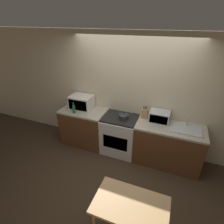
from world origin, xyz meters
TOP-DOWN VIEW (x-y plane):
  - ground_plane at (0.00, 0.00)m, footprint 16.00×16.00m
  - wall_back at (0.00, 1.15)m, footprint 10.00×0.06m
  - counter_left_run at (-1.05, 0.81)m, footprint 1.05×0.62m
  - counter_right_run at (0.91, 0.81)m, footprint 1.34×0.62m
  - stove_range at (-0.14, 0.81)m, footprint 0.76×0.62m
  - kettle at (-0.05, 0.78)m, footprint 0.21×0.21m
  - microwave at (-1.13, 0.90)m, footprint 0.52×0.39m
  - bottle at (-1.17, 0.62)m, footprint 0.06×0.06m
  - knife_block at (0.35, 0.98)m, footprint 0.12×0.09m
  - toaster_oven at (0.65, 0.95)m, footprint 0.40×0.30m
  - sink_basin at (1.19, 0.82)m, footprint 0.57×0.37m
  - dining_table at (0.59, -0.92)m, footprint 0.94×0.57m

SIDE VIEW (x-z plane):
  - ground_plane at x=0.00m, z-range 0.00..0.00m
  - stove_range at x=-0.14m, z-range 0.00..0.90m
  - counter_left_run at x=-1.05m, z-range 0.00..0.90m
  - counter_right_run at x=0.91m, z-range 0.00..0.90m
  - dining_table at x=0.59m, z-range 0.26..1.00m
  - sink_basin at x=1.19m, z-range 0.79..1.03m
  - kettle at x=-0.05m, z-range 0.88..1.06m
  - bottle at x=-1.17m, z-range 0.87..1.12m
  - knife_block at x=0.35m, z-range 0.87..1.14m
  - toaster_oven at x=0.65m, z-range 0.90..1.12m
  - microwave at x=-1.13m, z-range 0.90..1.21m
  - wall_back at x=0.00m, z-range 0.00..2.60m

